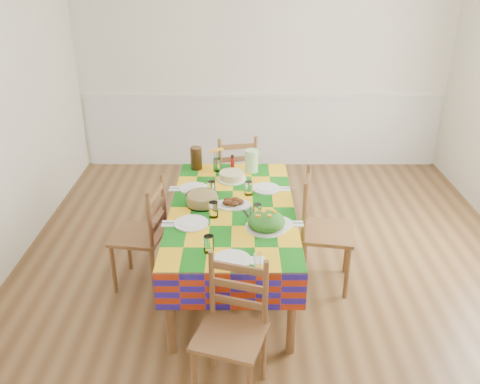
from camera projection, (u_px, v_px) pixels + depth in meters
The scene contains 22 objects.
room at pixel (276, 122), 3.80m from camera, with size 4.58×5.08×2.78m.
wainscot at pixel (262, 128), 6.41m from camera, with size 4.41×0.06×0.92m.
dining_table at pixel (233, 216), 3.98m from camera, with size 0.97×1.80×0.70m.
setting_near_head at pixel (224, 254), 3.29m from camera, with size 0.40×0.27×0.12m.
setting_left_near at pixel (199, 218), 3.73m from camera, with size 0.46×0.27×0.12m.
setting_left_far at pixel (199, 188), 4.21m from camera, with size 0.44×0.26×0.12m.
setting_right_near at pixel (271, 219), 3.73m from camera, with size 0.43×0.25×0.11m.
setting_right_far at pixel (261, 188), 4.21m from camera, with size 0.44×0.26×0.11m.
meat_platter at pixel (233, 203), 3.97m from camera, with size 0.28×0.20×0.06m.
salad_platter at pixel (266, 222), 3.63m from camera, with size 0.30×0.30×0.13m.
pasta_bowl at pixel (202, 199), 3.97m from camera, with size 0.25×0.25×0.09m.
cake at pixel (232, 176), 4.41m from camera, with size 0.26×0.26×0.07m.
serving_utensils at pixel (249, 213), 3.85m from camera, with size 0.12×0.27×0.01m.
flower_vase at pixel (217, 161), 4.57m from camera, with size 0.14×0.12×0.23m.
hot_sauce at pixel (232, 162), 4.60m from camera, with size 0.03×0.03×0.15m, color red.
green_pitcher at pixel (252, 161), 4.56m from camera, with size 0.12×0.12×0.20m, color #B6E8A4.
tea_pitcher at pixel (196, 158), 4.61m from camera, with size 0.10×0.10×0.21m, color #311C0A.
name_card at pixel (230, 267), 3.19m from camera, with size 0.07×0.02×0.01m, color white.
chair_near at pixel (232, 332), 3.04m from camera, with size 0.49×0.48×0.89m.
chair_far at pixel (235, 178), 5.08m from camera, with size 0.48×0.47×0.92m.
chair_left at pixel (143, 235), 4.05m from camera, with size 0.44×0.46×0.92m.
chair_right at pixel (322, 232), 4.05m from camera, with size 0.48×0.49×0.97m.
Camera 1 is at (-0.27, -3.66, 2.49)m, focal length 38.00 mm.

